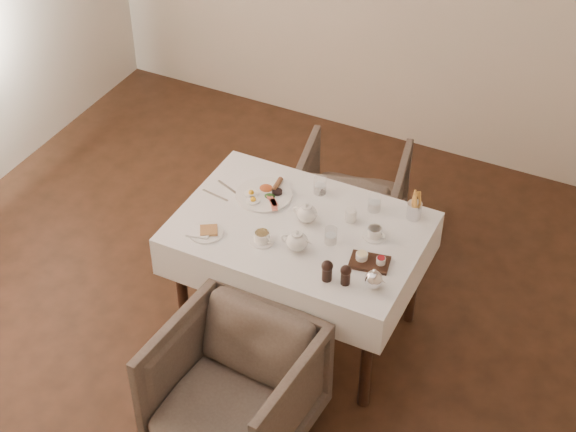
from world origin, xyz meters
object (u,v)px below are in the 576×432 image
(table, at_px, (299,243))
(teapot_centre, at_px, (307,212))
(armchair_near, at_px, (235,388))
(armchair_far, at_px, (352,195))
(breakfast_plate, at_px, (265,194))

(table, xyz_separation_m, teapot_centre, (0.01, 0.05, 0.18))
(table, distance_m, teapot_centre, 0.18)
(table, relative_size, armchair_near, 1.76)
(teapot_centre, bearing_deg, armchair_near, -89.21)
(armchair_far, relative_size, breakfast_plate, 2.14)
(table, distance_m, breakfast_plate, 0.34)
(armchair_near, distance_m, teapot_centre, 0.97)
(armchair_near, xyz_separation_m, teapot_centre, (-0.02, 0.84, 0.48))
(breakfast_plate, bearing_deg, teapot_centre, 1.56)
(armchair_far, bearing_deg, teapot_centre, 84.11)
(teapot_centre, bearing_deg, table, -106.26)
(table, bearing_deg, armchair_near, -87.79)
(table, relative_size, armchair_far, 1.95)
(breakfast_plate, xyz_separation_m, teapot_centre, (0.30, -0.10, 0.05))
(armchair_near, bearing_deg, table, 96.56)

